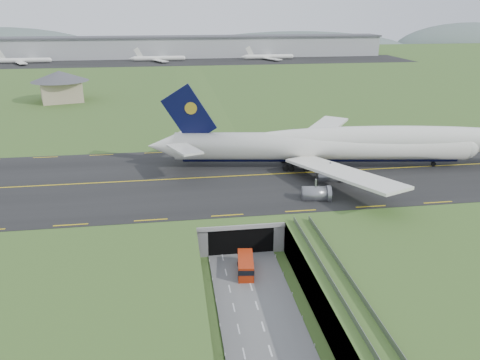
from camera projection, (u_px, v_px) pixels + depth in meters
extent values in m
plane|color=#3A5D25|center=(248.00, 278.00, 77.98)|extent=(900.00, 900.00, 0.00)
cube|color=gray|center=(248.00, 262.00, 76.93)|extent=(800.00, 800.00, 6.00)
cube|color=slate|center=(256.00, 304.00, 70.99)|extent=(12.00, 75.00, 0.20)
cube|color=black|center=(225.00, 177.00, 106.45)|extent=(800.00, 44.00, 0.18)
cube|color=gray|center=(233.00, 203.00, 93.67)|extent=(16.00, 22.00, 1.00)
cube|color=gray|center=(199.00, 217.00, 93.60)|extent=(2.00, 22.00, 6.00)
cube|color=gray|center=(267.00, 212.00, 95.50)|extent=(2.00, 22.00, 6.00)
cube|color=black|center=(237.00, 228.00, 90.09)|extent=(12.00, 12.00, 5.00)
cube|color=#A8A8A3|center=(241.00, 227.00, 83.40)|extent=(17.00, 0.50, 0.80)
cube|color=#A8A8A3|center=(356.00, 310.00, 60.30)|extent=(3.00, 53.00, 0.50)
cube|color=gray|center=(346.00, 306.00, 59.85)|extent=(0.06, 53.00, 1.00)
cube|color=gray|center=(366.00, 304.00, 60.23)|extent=(0.06, 53.00, 1.00)
cylinder|color=#A8A8A3|center=(347.00, 317.00, 63.67)|extent=(0.90, 0.90, 5.60)
cylinder|color=#A8A8A3|center=(320.00, 271.00, 74.79)|extent=(0.90, 0.90, 5.60)
cylinder|color=white|center=(320.00, 146.00, 111.49)|extent=(69.42, 16.41, 6.51)
sphere|color=white|center=(465.00, 146.00, 111.53)|extent=(7.24, 7.24, 6.38)
cone|color=white|center=(163.00, 146.00, 111.45)|extent=(7.94, 7.15, 6.19)
ellipsoid|color=white|center=(399.00, 140.00, 111.00)|extent=(76.29, 16.91, 6.84)
ellipsoid|color=black|center=(461.00, 143.00, 111.24)|extent=(4.92, 3.48, 2.28)
cylinder|color=black|center=(320.00, 156.00, 112.38)|extent=(65.45, 12.18, 2.74)
cube|color=white|center=(318.00, 133.00, 127.10)|extent=(24.49, 28.35, 2.74)
cube|color=white|center=(191.00, 132.00, 118.07)|extent=(10.32, 11.74, 1.04)
cube|color=white|center=(343.00, 173.00, 96.59)|extent=(17.90, 30.97, 2.74)
cube|color=white|center=(184.00, 149.00, 103.77)|extent=(8.09, 12.09, 1.04)
cube|color=black|center=(189.00, 114.00, 108.79)|extent=(12.90, 2.47, 14.40)
cylinder|color=gold|center=(191.00, 108.00, 108.26)|extent=(2.92, 1.12, 2.85)
cylinder|color=slate|center=(316.00, 151.00, 122.01)|extent=(5.72, 4.09, 3.36)
cylinder|color=slate|center=(293.00, 140.00, 132.01)|extent=(5.72, 4.09, 3.36)
cylinder|color=slate|center=(329.00, 176.00, 103.89)|extent=(5.72, 4.09, 3.36)
cylinder|color=slate|center=(315.00, 194.00, 93.87)|extent=(5.72, 4.09, 3.36)
cylinder|color=black|center=(433.00, 164.00, 113.10)|extent=(1.18, 0.66, 1.12)
cube|color=black|center=(300.00, 163.00, 113.01)|extent=(7.07, 7.93, 1.42)
cube|color=#B0290B|center=(246.00, 265.00, 78.82)|extent=(3.38, 7.09, 2.73)
cube|color=black|center=(246.00, 262.00, 78.63)|extent=(3.44, 7.18, 0.91)
cube|color=black|center=(246.00, 271.00, 79.22)|extent=(3.14, 6.61, 0.45)
cylinder|color=black|center=(239.00, 278.00, 77.04)|extent=(0.42, 0.85, 0.82)
cylinder|color=black|center=(238.00, 264.00, 81.30)|extent=(0.42, 0.85, 0.82)
cylinder|color=black|center=(253.00, 278.00, 77.08)|extent=(0.42, 0.85, 0.82)
cylinder|color=black|center=(252.00, 264.00, 81.35)|extent=(0.42, 0.85, 0.82)
cube|color=tan|center=(61.00, 91.00, 189.96)|extent=(18.92, 18.92, 8.17)
cone|color=#4C4C51|center=(59.00, 76.00, 187.81)|extent=(27.74, 27.74, 4.09)
cube|color=#B2B2B2|center=(184.00, 47.00, 351.38)|extent=(300.00, 22.00, 15.00)
cube|color=#4C4C51|center=(184.00, 37.00, 348.76)|extent=(302.00, 24.00, 1.20)
cube|color=black|center=(186.00, 62.00, 326.14)|extent=(320.00, 50.00, 0.08)
cylinder|color=white|center=(23.00, 60.00, 315.23)|extent=(34.00, 3.20, 3.20)
cylinder|color=white|center=(159.00, 58.00, 327.54)|extent=(34.00, 3.20, 3.20)
cylinder|color=white|center=(269.00, 57.00, 338.21)|extent=(34.00, 3.20, 3.20)
ellipsoid|color=#53645E|center=(294.00, 53.00, 494.33)|extent=(260.00, 91.00, 44.00)
ellipsoid|color=#53645E|center=(469.00, 50.00, 521.54)|extent=(180.00, 63.00, 60.00)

